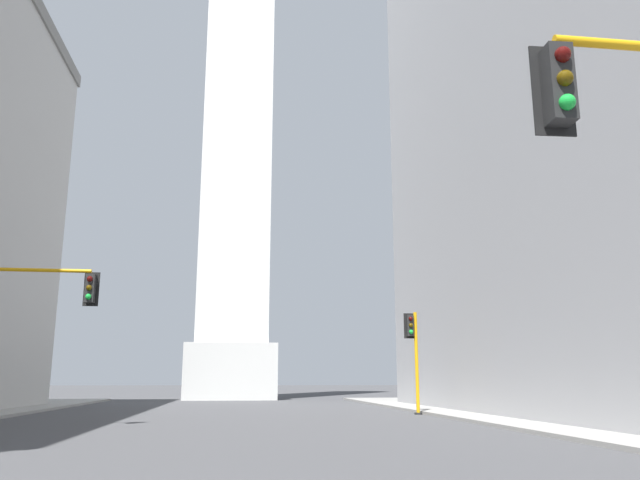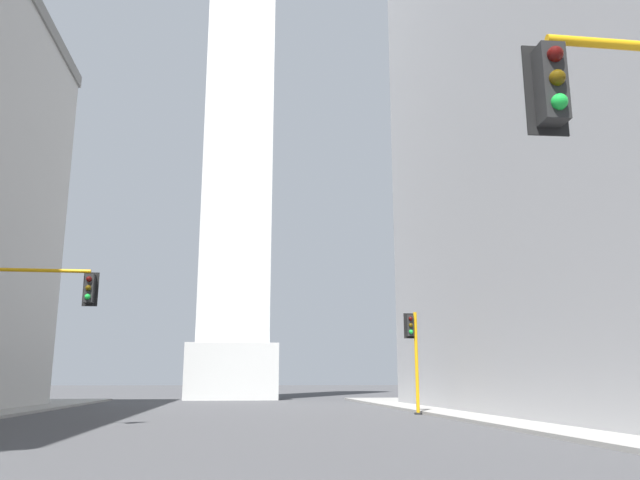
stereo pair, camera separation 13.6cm
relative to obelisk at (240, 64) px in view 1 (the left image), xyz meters
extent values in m
cube|color=gray|center=(12.57, -37.48, -33.29)|extent=(5.00, 70.28, 0.15)
cube|color=silver|center=(0.00, 0.00, -30.92)|extent=(8.12, 8.12, 4.89)
cube|color=white|center=(0.00, 0.00, 0.10)|extent=(6.49, 6.49, 57.15)
cube|color=black|center=(4.60, -51.82, -27.74)|extent=(0.35, 0.35, 1.10)
cube|color=black|center=(4.61, -51.64, -27.74)|extent=(0.58, 0.05, 1.32)
sphere|color=#410907|center=(4.59, -52.01, -27.40)|extent=(0.22, 0.22, 0.22)
sphere|color=#483506|center=(4.59, -52.01, -27.74)|extent=(0.22, 0.22, 0.22)
sphere|color=green|center=(4.59, -52.01, -28.08)|extent=(0.22, 0.22, 0.22)
cylinder|color=orange|center=(9.74, -27.03, -30.75)|extent=(0.18, 0.18, 5.22)
cylinder|color=#262626|center=(9.74, -27.03, -33.31)|extent=(0.40, 0.40, 0.10)
cube|color=black|center=(9.45, -27.03, -28.84)|extent=(0.35, 0.35, 1.10)
cube|color=black|center=(9.45, -26.85, -28.84)|extent=(0.58, 0.05, 1.32)
sphere|color=#410907|center=(9.44, -27.22, -28.50)|extent=(0.22, 0.22, 0.22)
sphere|color=#483506|center=(9.44, -27.22, -28.84)|extent=(0.22, 0.22, 0.22)
sphere|color=green|center=(9.44, -27.22, -29.18)|extent=(0.22, 0.22, 0.22)
cylinder|color=orange|center=(-7.80, -34.34, -27.53)|extent=(5.18, 0.14, 0.14)
cube|color=black|center=(-5.21, -34.34, -28.20)|extent=(0.35, 0.35, 1.10)
cube|color=black|center=(-5.21, -34.16, -28.20)|extent=(0.58, 0.04, 1.32)
sphere|color=#410907|center=(-5.22, -34.53, -27.86)|extent=(0.22, 0.22, 0.22)
sphere|color=#483506|center=(-5.22, -34.53, -28.20)|extent=(0.22, 0.22, 0.22)
sphere|color=green|center=(-5.22, -34.53, -28.54)|extent=(0.22, 0.22, 0.22)
camera|label=1|loc=(0.40, -59.04, -31.61)|focal=35.00mm
camera|label=2|loc=(0.53, -59.06, -31.61)|focal=35.00mm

